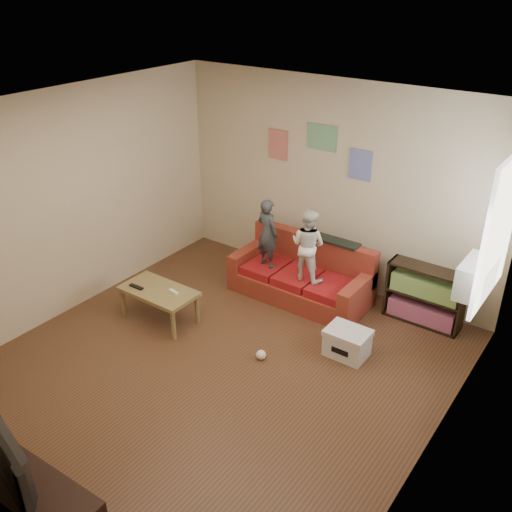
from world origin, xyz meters
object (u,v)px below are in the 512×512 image
Objects in this scene: sofa at (303,277)px; bookshelf at (424,298)px; television at (17,453)px; coffee_table at (159,294)px; file_box at (347,343)px; child_b at (308,245)px; tv_stand at (31,504)px; child_a at (267,233)px.

sofa is 1.94× the size of bookshelf.
sofa is 4.19m from television.
sofa is 1.86m from coffee_table.
sofa is 3.79× the size of file_box.
child_b is 0.73× the size of tv_stand.
file_box is (1.53, -0.66, -0.66)m from child_a.
file_box is (1.08, -0.82, -0.10)m from sofa.
child_b is at bearing -160.93° from bookshelf.
child_a reaches higher than tv_stand.
child_b is (0.60, 0.00, 0.01)m from child_a.
sofa is at bearing 142.76° from file_box.
television is (0.00, 0.00, 0.53)m from tv_stand.
television is at bearing -64.97° from coffee_table.
child_a reaches higher than television.
tv_stand reaches higher than coffee_table.
bookshelf is at bearing 71.07° from tv_stand.
television is at bearing 110.63° from child_a.
child_b is 4.04m from tv_stand.
child_a is at bearing -166.52° from bookshelf.
tv_stand is at bearing 0.00° from television.
child_b reaches higher than bookshelf.
bookshelf is 1.95× the size of file_box.
television is (0.59, -4.00, -0.06)m from child_a.
child_b is 1.89m from coffee_table.
child_b reaches higher than tv_stand.
tv_stand is (-0.01, -4.00, -0.60)m from child_b.
child_a is 1.79m from file_box.
coffee_table is 0.90× the size of television.
tv_stand reaches higher than file_box.
child_b reaches higher than sofa.
bookshelf is (1.96, 0.47, -0.50)m from child_a.
television is at bearing 90.34° from child_b.
coffee_table is 2.96m from television.
child_b is (0.15, -0.16, 0.57)m from sofa.
child_a is 0.60m from child_b.
tv_stand is (0.59, -4.00, -0.59)m from child_a.
tv_stand is (-0.94, -3.34, 0.07)m from file_box.
tv_stand is (1.24, -2.66, -0.12)m from coffee_table.
child_a is 0.99× the size of coffee_table.
child_b is 1.97× the size of file_box.
sofa is 0.74m from child_a.
tv_stand is 0.53m from television.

